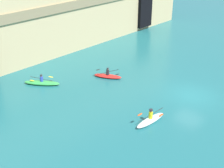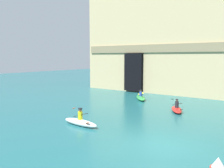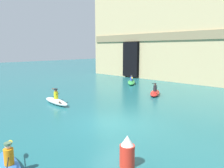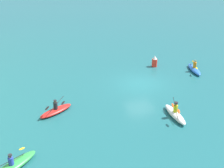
{
  "view_description": "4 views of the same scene",
  "coord_description": "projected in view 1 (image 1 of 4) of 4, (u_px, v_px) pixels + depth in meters",
  "views": [
    {
      "loc": [
        -22.52,
        -11.88,
        13.44
      ],
      "look_at": [
        -5.0,
        5.08,
        1.17
      ],
      "focal_mm": 50.0,
      "sensor_mm": 36.0,
      "label": 1
    },
    {
      "loc": [
        5.34,
        -11.77,
        4.55
      ],
      "look_at": [
        -6.74,
        4.44,
        2.36
      ],
      "focal_mm": 40.0,
      "sensor_mm": 36.0,
      "label": 2
    },
    {
      "loc": [
        7.94,
        -8.58,
        4.13
      ],
      "look_at": [
        -5.27,
        5.19,
        1.01
      ],
      "focal_mm": 35.0,
      "sensor_mm": 36.0,
      "label": 3
    },
    {
      "loc": [
        -22.91,
        10.72,
        11.69
      ],
      "look_at": [
        -4.27,
        4.18,
        2.5
      ],
      "focal_mm": 50.0,
      "sensor_mm": 36.0,
      "label": 4
    }
  ],
  "objects": [
    {
      "name": "kayak_red",
      "position": [
        108.0,
        76.0,
        31.09
      ],
      "size": [
        2.04,
        2.85,
        1.05
      ],
      "rotation": [
        0.0,
        0.0,
        2.07
      ],
      "color": "red",
      "rests_on": "ground"
    },
    {
      "name": "kayak_white",
      "position": [
        150.0,
        120.0,
        23.87
      ],
      "size": [
        2.99,
        0.95,
        1.19
      ],
      "rotation": [
        0.0,
        0.0,
        6.23
      ],
      "color": "white",
      "rests_on": "ground"
    },
    {
      "name": "kayak_green",
      "position": [
        42.0,
        83.0,
        29.71
      ],
      "size": [
        2.74,
        3.26,
        1.02
      ],
      "rotation": [
        0.0,
        0.0,
        5.36
      ],
      "color": "green",
      "rests_on": "ground"
    },
    {
      "name": "ground_plane",
      "position": [
        192.0,
        95.0,
        27.88
      ],
      "size": [
        120.0,
        120.0,
        0.0
      ],
      "primitive_type": "plane",
      "color": "#1E6066"
    }
  ]
}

